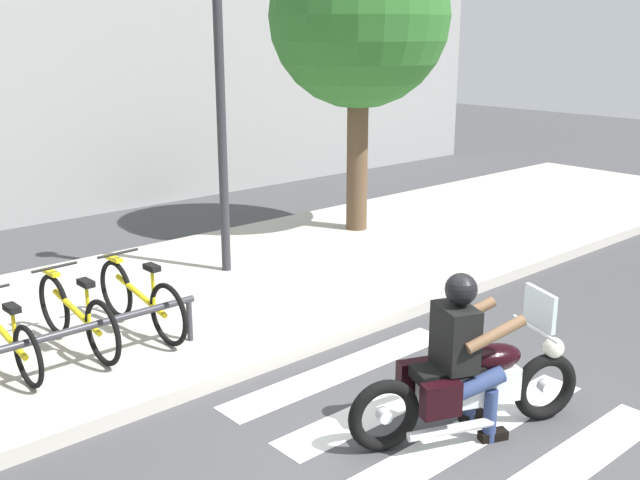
# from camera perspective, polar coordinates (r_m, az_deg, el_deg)

# --- Properties ---
(ground_plane) EXTENTS (48.00, 48.00, 0.00)m
(ground_plane) POSITION_cam_1_polar(r_m,az_deg,el_deg) (6.24, 8.70, -15.91)
(ground_plane) COLOR #424244
(sidewalk) EXTENTS (24.00, 4.40, 0.15)m
(sidewalk) POSITION_cam_1_polar(r_m,az_deg,el_deg) (9.21, -12.07, -4.84)
(sidewalk) COLOR #B7B2A8
(sidewalk) RESTS_ON ground
(crosswalk_stripe_1) EXTENTS (2.80, 0.40, 0.01)m
(crosswalk_stripe_1) POSITION_cam_1_polar(r_m,az_deg,el_deg) (6.22, 17.75, -16.60)
(crosswalk_stripe_1) COLOR white
(crosswalk_stripe_1) RESTS_ON ground
(crosswalk_stripe_2) EXTENTS (2.80, 0.40, 0.01)m
(crosswalk_stripe_2) POSITION_cam_1_polar(r_m,az_deg,el_deg) (6.58, 11.62, -14.20)
(crosswalk_stripe_2) COLOR white
(crosswalk_stripe_2) RESTS_ON ground
(crosswalk_stripe_3) EXTENTS (2.80, 0.40, 0.01)m
(crosswalk_stripe_3) POSITION_cam_1_polar(r_m,az_deg,el_deg) (7.02, 6.31, -11.94)
(crosswalk_stripe_3) COLOR white
(crosswalk_stripe_3) RESTS_ON ground
(crosswalk_stripe_4) EXTENTS (2.80, 0.40, 0.01)m
(crosswalk_stripe_4) POSITION_cam_1_polar(r_m,az_deg,el_deg) (7.52, 1.73, -9.89)
(crosswalk_stripe_4) COLOR white
(crosswalk_stripe_4) RESTS_ON ground
(motorcycle) EXTENTS (2.00, 0.99, 1.20)m
(motorcycle) POSITION_cam_1_polar(r_m,az_deg,el_deg) (6.35, 11.43, -10.80)
(motorcycle) COLOR black
(motorcycle) RESTS_ON ground
(rider) EXTENTS (0.75, 0.69, 1.43)m
(rider) POSITION_cam_1_polar(r_m,az_deg,el_deg) (6.16, 10.96, -7.89)
(rider) COLOR black
(rider) RESTS_ON ground
(bicycle_2) EXTENTS (0.48, 1.61, 0.72)m
(bicycle_2) POSITION_cam_1_polar(r_m,az_deg,el_deg) (7.64, -23.01, -6.86)
(bicycle_2) COLOR black
(bicycle_2) RESTS_ON sidewalk
(bicycle_3) EXTENTS (0.48, 1.71, 0.80)m
(bicycle_3) POSITION_cam_1_polar(r_m,az_deg,el_deg) (7.85, -18.15, -5.52)
(bicycle_3) COLOR black
(bicycle_3) RESTS_ON sidewalk
(bicycle_4) EXTENTS (0.48, 1.73, 0.80)m
(bicycle_4) POSITION_cam_1_polar(r_m,az_deg,el_deg) (8.13, -13.59, -4.42)
(bicycle_4) COLOR black
(bicycle_4) RESTS_ON sidewalk
(bike_rack) EXTENTS (3.44, 0.07, 0.49)m
(bike_rack) POSITION_cam_1_polar(r_m,az_deg,el_deg) (7.12, -21.59, -7.63)
(bike_rack) COLOR #333338
(bike_rack) RESTS_ON sidewalk
(street_lamp) EXTENTS (0.28, 0.28, 4.12)m
(street_lamp) POSITION_cam_1_polar(r_m,az_deg,el_deg) (9.65, -7.65, 11.18)
(street_lamp) COLOR #2D2D33
(street_lamp) RESTS_ON ground
(tree_near_rack) EXTENTS (2.78, 2.78, 4.86)m
(tree_near_rack) POSITION_cam_1_polar(r_m,az_deg,el_deg) (11.74, 3.02, 16.65)
(tree_near_rack) COLOR brown
(tree_near_rack) RESTS_ON ground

